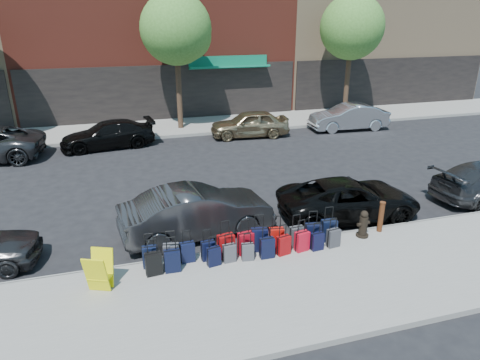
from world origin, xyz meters
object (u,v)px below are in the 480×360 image
object	(u,v)px
tree_right	(354,29)
display_rack	(99,271)
fire_hydrant	(363,225)
car_near_2	(349,199)
bollard	(381,216)
car_near_1	(197,212)
car_far_1	(108,135)
suitcase_front_5	(246,243)
car_far_2	(250,124)
tree_center	(179,31)
car_far_3	(349,117)

from	to	relation	value
tree_right	display_rack	xyz separation A→B (m)	(-14.88, -14.89, -4.79)
fire_hydrant	car_near_2	xyz separation A→B (m)	(0.40, 1.55, 0.11)
bollard	car_near_1	world-z (taller)	car_near_1
car_far_1	car_near_2	bearing A→B (deg)	28.68
tree_right	suitcase_front_5	xyz separation A→B (m)	(-11.11, -14.31, -4.95)
car_far_1	car_far_2	distance (m)	7.38
bollard	display_rack	distance (m)	8.05
tree_center	car_far_2	xyz separation A→B (m)	(3.23, -2.45, -4.69)
suitcase_front_5	car_far_2	world-z (taller)	car_far_2
tree_right	bollard	distance (m)	16.49
tree_center	tree_right	bearing A→B (deg)	0.00
suitcase_front_5	car_near_2	world-z (taller)	car_near_2
tree_center	suitcase_front_5	size ratio (longest dim) A/B	7.33
tree_center	car_near_1	xyz separation A→B (m)	(-1.60, -12.61, -4.66)
suitcase_front_5	tree_right	bearing A→B (deg)	44.67
car_near_2	car_far_2	bearing A→B (deg)	5.37
fire_hydrant	car_far_3	size ratio (longest dim) A/B	0.18
tree_center	car_far_2	distance (m)	6.20
car_near_2	tree_center	bearing A→B (deg)	19.36
bollard	car_far_3	distance (m)	12.85
car_near_1	car_near_2	size ratio (longest dim) A/B	0.99
suitcase_front_5	display_rack	bearing A→B (deg)	-178.78
suitcase_front_5	car_far_1	world-z (taller)	car_far_1
fire_hydrant	car_far_3	world-z (taller)	car_far_3
suitcase_front_5	car_far_1	bearing A→B (deg)	99.07
tree_center	suitcase_front_5	xyz separation A→B (m)	(-0.61, -14.31, -4.95)
display_rack	car_far_2	world-z (taller)	car_far_2
tree_center	car_far_3	bearing A→B (deg)	-15.86
tree_right	car_far_3	size ratio (longest dim) A/B	1.62
tree_center	bollard	size ratio (longest dim) A/B	7.62
display_rack	tree_right	bearing A→B (deg)	67.69
car_far_1	car_far_2	bearing A→B (deg)	82.44
tree_center	display_rack	size ratio (longest dim) A/B	7.60
suitcase_front_5	car_near_1	bearing A→B (deg)	112.89
car_near_1	car_near_2	bearing A→B (deg)	-99.27
fire_hydrant	car_far_2	world-z (taller)	car_far_2
tree_center	car_near_2	bearing A→B (deg)	-75.20
fire_hydrant	car_far_2	bearing A→B (deg)	80.57
tree_center	car_far_1	world-z (taller)	tree_center
fire_hydrant	car_far_1	xyz separation A→B (m)	(-7.12, 11.93, 0.13)
bollard	car_near_1	xyz separation A→B (m)	(-5.24, 1.60, 0.11)
car_far_2	car_near_1	bearing A→B (deg)	-20.36
car_near_1	car_far_3	world-z (taller)	car_near_1
car_far_1	fire_hydrant	bearing A→B (deg)	23.56
car_near_1	car_far_3	size ratio (longest dim) A/B	1.02
fire_hydrant	display_rack	bearing A→B (deg)	176.03
suitcase_front_5	car_near_2	bearing A→B (deg)	13.35
tree_center	tree_right	xyz separation A→B (m)	(10.50, 0.00, 0.00)
fire_hydrant	car_far_1	bearing A→B (deg)	112.66
bollard	car_near_2	world-z (taller)	car_near_2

